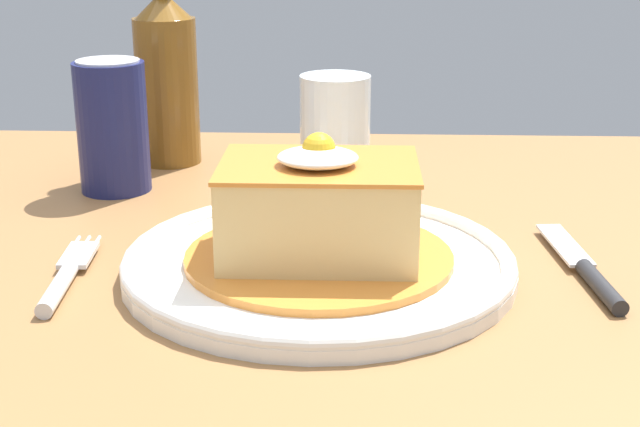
{
  "coord_description": "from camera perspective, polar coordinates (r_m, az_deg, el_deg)",
  "views": [
    {
      "loc": [
        0.1,
        -0.64,
        1.0
      ],
      "look_at": [
        0.08,
        -0.0,
        0.78
      ],
      "focal_mm": 51.14,
      "sensor_mm": 36.0,
      "label": 1
    }
  ],
  "objects": [
    {
      "name": "dining_table",
      "position": [
        0.75,
        -5.94,
        -10.99
      ],
      "size": [
        1.26,
        0.82,
        0.74
      ],
      "color": "olive",
      "rests_on": "ground_plane"
    },
    {
      "name": "main_plate",
      "position": [
        0.67,
        -0.07,
        -3.06
      ],
      "size": [
        0.29,
        0.29,
        0.02
      ],
      "color": "white",
      "rests_on": "dining_table"
    },
    {
      "name": "sandwich_meal",
      "position": [
        0.66,
        -0.07,
        -0.15
      ],
      "size": [
        0.2,
        0.2,
        0.1
      ],
      "color": "orange",
      "rests_on": "main_plate"
    },
    {
      "name": "fork",
      "position": [
        0.68,
        -15.68,
        -3.86
      ],
      "size": [
        0.03,
        0.14,
        0.01
      ],
      "color": "silver",
      "rests_on": "dining_table"
    },
    {
      "name": "knife",
      "position": [
        0.69,
        16.52,
        -3.62
      ],
      "size": [
        0.03,
        0.17,
        0.01
      ],
      "color": "#262628",
      "rests_on": "dining_table"
    },
    {
      "name": "soda_can",
      "position": [
        0.88,
        -12.86,
        5.33
      ],
      "size": [
        0.07,
        0.07,
        0.12
      ],
      "color": "#191E51",
      "rests_on": "dining_table"
    },
    {
      "name": "beer_bottle_amber",
      "position": [
        0.96,
        -9.6,
        8.97
      ],
      "size": [
        0.06,
        0.06,
        0.27
      ],
      "color": "brown",
      "rests_on": "dining_table"
    },
    {
      "name": "drinking_glass",
      "position": [
        0.88,
        0.94,
        4.81
      ],
      "size": [
        0.07,
        0.07,
        0.1
      ],
      "color": "#3F2314",
      "rests_on": "dining_table"
    }
  ]
}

